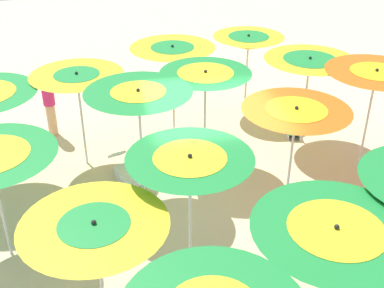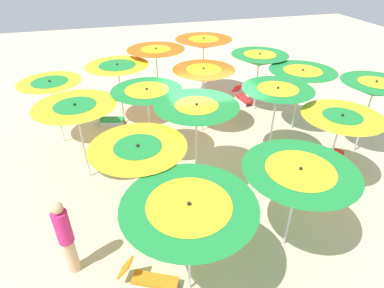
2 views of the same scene
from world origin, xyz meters
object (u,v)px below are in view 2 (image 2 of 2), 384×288
at_px(beach_umbrella_2, 139,155).
at_px(beach_umbrella_15, 374,89).
at_px(beach_umbrella_9, 203,75).
at_px(beachgoer_0, 66,237).
at_px(beach_umbrella_7, 299,177).
at_px(beach_umbrella_1, 76,112).
at_px(beach_umbrella_14, 302,77).
at_px(beach_umbrella_5, 147,96).
at_px(lounger_4, 175,189).
at_px(beach_umbrella_3, 189,212).
at_px(beach_umbrella_10, 277,95).
at_px(beach_ball, 216,98).
at_px(beach_umbrella_4, 118,70).
at_px(beach_umbrella_6, 196,113).
at_px(beach_umbrella_8, 156,53).
at_px(lounger_1, 109,119).
at_px(beach_umbrella_12, 204,43).
at_px(beach_umbrella_11, 341,121).
at_px(lounger_2, 150,279).
at_px(beach_umbrella_13, 259,60).
at_px(beach_umbrella_0, 51,87).
at_px(lounger_0, 243,97).
at_px(lounger_3, 332,167).

bearing_deg(beach_umbrella_2, beach_umbrella_15, 101.11).
distance_m(beach_umbrella_9, beachgoer_0, 6.53).
bearing_deg(beach_umbrella_7, beach_umbrella_1, -131.46).
height_order(beach_umbrella_9, beach_umbrella_14, beach_umbrella_9).
relative_size(beach_umbrella_5, lounger_4, 1.74).
bearing_deg(beach_umbrella_2, beach_umbrella_1, -150.59).
xyz_separation_m(beach_umbrella_3, beach_umbrella_10, (-3.61, 3.50, 0.12)).
relative_size(beach_umbrella_3, beach_ball, 7.46).
bearing_deg(beach_umbrella_5, beach_umbrella_4, -166.79).
height_order(beach_umbrella_2, beachgoer_0, beach_umbrella_2).
height_order(beach_umbrella_2, beach_umbrella_6, beach_umbrella_6).
relative_size(beach_umbrella_7, lounger_4, 1.64).
height_order(beach_umbrella_1, beach_umbrella_7, beach_umbrella_1).
bearing_deg(beach_umbrella_1, beach_ball, 126.44).
height_order(beach_umbrella_8, beachgoer_0, beach_umbrella_8).
height_order(beach_umbrella_5, beach_umbrella_8, beach_umbrella_8).
height_order(beach_umbrella_8, beach_umbrella_14, beach_umbrella_8).
relative_size(lounger_1, lounger_4, 0.85).
distance_m(beach_umbrella_10, beach_umbrella_12, 5.19).
xyz_separation_m(beach_umbrella_11, lounger_2, (1.89, -5.25, -1.77)).
bearing_deg(beach_umbrella_10, beach_umbrella_9, -147.75).
relative_size(beach_umbrella_13, beach_ball, 7.55).
xyz_separation_m(beach_umbrella_5, beach_umbrella_10, (1.01, 3.48, 0.05)).
bearing_deg(lounger_1, beach_umbrella_2, -70.56).
height_order(beach_umbrella_13, beach_ball, beach_umbrella_13).
relative_size(beach_umbrella_0, beach_umbrella_12, 0.87).
xyz_separation_m(beach_umbrella_4, lounger_4, (4.54, 0.94, -1.84)).
xyz_separation_m(beach_umbrella_11, lounger_4, (-0.62, -4.18, -1.78)).
relative_size(beach_umbrella_4, beach_umbrella_10, 0.93).
distance_m(beach_umbrella_11, beach_umbrella_14, 3.14).
relative_size(beach_umbrella_8, beach_umbrella_12, 0.97).
relative_size(beach_umbrella_8, lounger_0, 1.98).
relative_size(beach_umbrella_2, beach_umbrella_9, 0.98).
bearing_deg(beach_umbrella_11, beach_umbrella_8, -148.82).
bearing_deg(beach_umbrella_4, beach_umbrella_3, 4.75).
height_order(beach_umbrella_8, lounger_4, beach_umbrella_8).
bearing_deg(lounger_3, beach_umbrella_6, -43.57).
bearing_deg(beach_umbrella_2, beach_umbrella_11, 92.61).
bearing_deg(lounger_3, beach_umbrella_12, -107.05).
bearing_deg(beach_umbrella_5, lounger_0, 125.47).
height_order(lounger_1, beachgoer_0, beachgoer_0).
height_order(beach_umbrella_7, beach_umbrella_9, beach_umbrella_9).
bearing_deg(lounger_1, beach_umbrella_1, -90.24).
height_order(beach_umbrella_2, lounger_4, beach_umbrella_2).
bearing_deg(lounger_1, lounger_2, -73.18).
distance_m(beach_umbrella_3, beach_umbrella_10, 5.03).
relative_size(beach_umbrella_13, lounger_1, 2.00).
xyz_separation_m(beach_umbrella_2, beach_umbrella_7, (1.42, 2.92, -0.10)).
relative_size(beach_umbrella_9, lounger_2, 1.97).
relative_size(beach_umbrella_1, beach_umbrella_12, 0.92).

